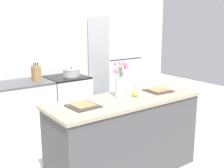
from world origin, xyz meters
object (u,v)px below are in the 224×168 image
object	(u,v)px
cooking_pot	(71,73)
knife_block	(36,73)
flower_vase	(121,84)
stove_range	(68,104)
plate_setting_left	(83,106)
plate_setting_right	(158,90)
refrigerator	(114,69)
pear_figurine	(135,93)

from	to	relation	value
cooking_pot	knife_block	world-z (taller)	knife_block
flower_vase	cooking_pot	distance (m)	1.51
stove_range	knife_block	bearing A→B (deg)	-178.24
plate_setting_left	plate_setting_right	size ratio (longest dim) A/B	1.00
plate_setting_right	knife_block	size ratio (longest dim) A/B	1.11
refrigerator	flower_vase	size ratio (longest dim) A/B	4.28
flower_vase	pear_figurine	size ratio (longest dim) A/B	3.77
refrigerator	pear_figurine	distance (m)	1.85
flower_vase	plate_setting_left	distance (m)	0.55
flower_vase	knife_block	bearing A→B (deg)	104.55
refrigerator	flower_vase	distance (m)	1.86
stove_range	knife_block	world-z (taller)	knife_block
plate_setting_left	cooking_pot	distance (m)	1.70
refrigerator	plate_setting_right	xyz separation A→B (m)	(-0.52, -1.58, 0.01)
stove_range	knife_block	size ratio (longest dim) A/B	3.31
refrigerator	plate_setting_left	world-z (taller)	refrigerator
stove_range	flower_vase	bearing A→B (deg)	-94.09
refrigerator	plate_setting_left	xyz separation A→B (m)	(-1.58, -1.58, 0.01)
refrigerator	knife_block	bearing A→B (deg)	-179.36
plate_setting_right	knife_block	xyz separation A→B (m)	(-0.93, 1.56, 0.08)
stove_range	plate_setting_right	world-z (taller)	plate_setting_right
pear_figurine	cooking_pot	distance (m)	1.58
cooking_pot	knife_block	bearing A→B (deg)	178.64
plate_setting_right	knife_block	world-z (taller)	knife_block
cooking_pot	pear_figurine	bearing A→B (deg)	-91.34
cooking_pot	plate_setting_left	bearing A→B (deg)	-114.44
cooking_pot	refrigerator	bearing A→B (deg)	1.94
plate_setting_left	plate_setting_right	world-z (taller)	same
stove_range	refrigerator	bearing A→B (deg)	0.04
stove_range	knife_block	xyz separation A→B (m)	(-0.50, -0.02, 0.56)
stove_range	cooking_pot	world-z (taller)	cooking_pot
stove_range	pear_figurine	size ratio (longest dim) A/B	7.91
refrigerator	plate_setting_right	world-z (taller)	refrigerator
plate_setting_left	cooking_pot	bearing A→B (deg)	65.56
stove_range	refrigerator	world-z (taller)	refrigerator
stove_range	plate_setting_right	bearing A→B (deg)	-74.66
knife_block	plate_setting_left	bearing A→B (deg)	-94.86
plate_setting_left	cooking_pot	xyz separation A→B (m)	(0.70, 1.55, 0.03)
flower_vase	plate_setting_right	distance (m)	0.56
flower_vase	cooking_pot	xyz separation A→B (m)	(0.18, 1.50, -0.12)
refrigerator	flower_vase	world-z (taller)	refrigerator
plate_setting_left	stove_range	bearing A→B (deg)	68.16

